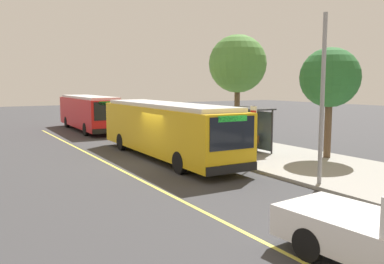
{
  "coord_description": "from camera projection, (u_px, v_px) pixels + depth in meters",
  "views": [
    {
      "loc": [
        17.77,
        -8.66,
        3.93
      ],
      "look_at": [
        2.05,
        0.77,
        1.74
      ],
      "focal_mm": 37.31,
      "sensor_mm": 36.0,
      "label": 1
    }
  ],
  "objects": [
    {
      "name": "ground_plane",
      "position": [
        158.0,
        163.0,
        20.03
      ],
      "size": [
        120.0,
        120.0,
        0.0
      ],
      "primitive_type": "plane",
      "color": "#38383A"
    },
    {
      "name": "street_tree_upstreet",
      "position": [
        330.0,
        78.0,
        20.32
      ],
      "size": [
        3.05,
        3.05,
        5.66
      ],
      "color": "brown",
      "rests_on": "sidewalk_curb"
    },
    {
      "name": "transit_bus_main",
      "position": [
        166.0,
        128.0,
        21.28
      ],
      "size": [
        12.32,
        2.79,
        2.95
      ],
      "color": "gold",
      "rests_on": "ground_plane"
    },
    {
      "name": "sidewalk_curb",
      "position": [
        251.0,
        151.0,
        23.08
      ],
      "size": [
        44.0,
        6.4,
        0.15
      ],
      "primitive_type": "cube",
      "color": "gray",
      "rests_on": "ground_plane"
    },
    {
      "name": "waiting_bench",
      "position": [
        247.0,
        142.0,
        22.79
      ],
      "size": [
        1.6,
        0.48,
        0.95
      ],
      "color": "brown",
      "rests_on": "sidewalk_curb"
    },
    {
      "name": "utility_pole",
      "position": [
        322.0,
        100.0,
        14.91
      ],
      "size": [
        0.16,
        0.16,
        6.4
      ],
      "primitive_type": "cylinder",
      "color": "gray",
      "rests_on": "sidewalk_curb"
    },
    {
      "name": "transit_bus_second",
      "position": [
        89.0,
        112.0,
        34.04
      ],
      "size": [
        11.12,
        2.87,
        2.95
      ],
      "color": "red",
      "rests_on": "ground_plane"
    },
    {
      "name": "pedestrian_commuter",
      "position": [
        223.0,
        134.0,
        22.86
      ],
      "size": [
        0.24,
        0.4,
        1.69
      ],
      "color": "#282D47",
      "rests_on": "sidewalk_curb"
    },
    {
      "name": "bus_shelter",
      "position": [
        248.0,
        120.0,
        22.68
      ],
      "size": [
        2.9,
        1.6,
        2.48
      ],
      "color": "#333338",
      "rests_on": "sidewalk_curb"
    },
    {
      "name": "street_tree_near_shelter",
      "position": [
        238.0,
        64.0,
        26.07
      ],
      "size": [
        3.78,
        3.78,
        7.01
      ],
      "color": "brown",
      "rests_on": "sidewalk_curb"
    },
    {
      "name": "route_sign_post",
      "position": [
        254.0,
        127.0,
        18.57
      ],
      "size": [
        0.44,
        0.08,
        2.8
      ],
      "color": "#333338",
      "rests_on": "sidewalk_curb"
    },
    {
      "name": "lane_stripe_center",
      "position": [
        116.0,
        168.0,
        18.9
      ],
      "size": [
        36.0,
        0.14,
        0.01
      ],
      "primitive_type": "cube",
      "color": "#E0D64C",
      "rests_on": "ground_plane"
    }
  ]
}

